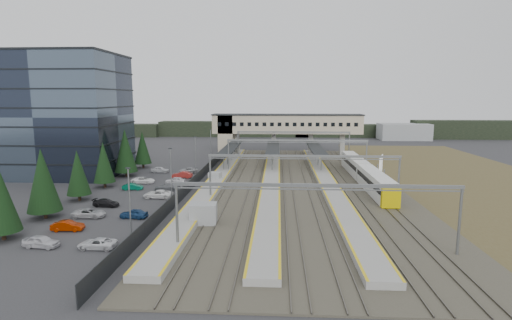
# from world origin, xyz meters

# --- Properties ---
(ground) EXTENTS (220.00, 220.00, 0.00)m
(ground) POSITION_xyz_m (0.00, 0.00, 0.00)
(ground) COLOR #2B2B2D
(ground) RESTS_ON ground
(office_building) EXTENTS (24.30, 18.30, 24.30)m
(office_building) POSITION_xyz_m (-36.00, 12.00, 12.19)
(office_building) COLOR #3D4A5B
(office_building) RESTS_ON ground
(conifer_row) EXTENTS (4.42, 49.82, 9.50)m
(conifer_row) POSITION_xyz_m (-22.00, -3.86, 4.84)
(conifer_row) COLOR black
(conifer_row) RESTS_ON ground
(car_park) EXTENTS (10.53, 44.45, 1.29)m
(car_park) POSITION_xyz_m (-13.27, -6.29, 0.60)
(car_park) COLOR silver
(car_park) RESTS_ON ground
(lampposts) EXTENTS (0.50, 53.25, 8.07)m
(lampposts) POSITION_xyz_m (-8.00, 1.25, 4.34)
(lampposts) COLOR slate
(lampposts) RESTS_ON ground
(fence) EXTENTS (0.08, 90.00, 2.00)m
(fence) POSITION_xyz_m (-6.50, 5.00, 1.00)
(fence) COLOR #26282B
(fence) RESTS_ON ground
(relay_cabin_near) EXTENTS (3.38, 2.58, 2.69)m
(relay_cabin_near) POSITION_xyz_m (-0.91, -19.59, 1.34)
(relay_cabin_near) COLOR gray
(relay_cabin_near) RESTS_ON ground
(relay_cabin_far) EXTENTS (2.43, 2.15, 1.95)m
(relay_cabin_far) POSITION_xyz_m (-3.40, 5.17, 0.97)
(relay_cabin_far) COLOR gray
(relay_cabin_far) RESTS_ON ground
(rail_corridor) EXTENTS (34.00, 90.00, 0.92)m
(rail_corridor) POSITION_xyz_m (9.34, 5.00, 0.29)
(rail_corridor) COLOR #39352B
(rail_corridor) RESTS_ON ground
(canopies) EXTENTS (23.10, 30.00, 3.28)m
(canopies) POSITION_xyz_m (7.00, 27.00, 3.92)
(canopies) COLOR black
(canopies) RESTS_ON ground
(footbridge) EXTENTS (40.40, 6.40, 11.20)m
(footbridge) POSITION_xyz_m (7.70, 42.00, 7.93)
(footbridge) COLOR beige
(footbridge) RESTS_ON ground
(gantries) EXTENTS (28.40, 62.28, 7.17)m
(gantries) POSITION_xyz_m (12.00, 3.00, 6.00)
(gantries) COLOR slate
(gantries) RESTS_ON ground
(train) EXTENTS (2.62, 36.36, 3.29)m
(train) POSITION_xyz_m (24.00, 6.19, 1.87)
(train) COLOR silver
(train) RESTS_ON ground
(billboard) EXTENTS (2.04, 5.76, 5.12)m
(billboard) POSITION_xyz_m (26.75, 5.41, 3.44)
(billboard) COLOR slate
(billboard) RESTS_ON ground
(scrub_east) EXTENTS (34.00, 120.00, 0.06)m
(scrub_east) POSITION_xyz_m (45.00, 5.00, 0.03)
(scrub_east) COLOR #4D4223
(scrub_east) RESTS_ON ground
(treeline_far) EXTENTS (170.00, 19.00, 7.00)m
(treeline_far) POSITION_xyz_m (23.81, 92.28, 2.95)
(treeline_far) COLOR black
(treeline_far) RESTS_ON ground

